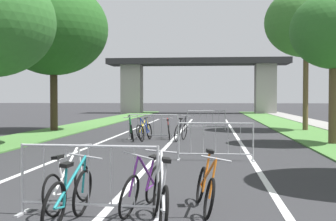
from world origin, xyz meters
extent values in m
cube|color=#477A38|center=(-6.25, 23.65, 0.03)|extent=(2.66, 57.82, 0.05)
cube|color=#477A38|center=(6.25, 23.65, 0.03)|extent=(2.66, 57.82, 0.05)
cube|color=gray|center=(8.55, 23.65, 0.04)|extent=(1.95, 57.82, 0.08)
cube|color=silver|center=(0.00, 16.72, 0.00)|extent=(0.14, 33.45, 0.01)
cube|color=silver|center=(2.70, 16.72, 0.00)|extent=(0.14, 33.45, 0.01)
cube|color=silver|center=(-2.70, 16.72, 0.00)|extent=(0.14, 33.45, 0.01)
cube|color=#2D2D30|center=(0.00, 47.78, 5.82)|extent=(20.25, 4.16, 0.65)
cube|color=#9E9B93|center=(-7.53, 47.78, 2.75)|extent=(2.22, 2.40, 5.50)
cube|color=#9E9B93|center=(7.53, 47.78, 2.75)|extent=(2.22, 2.40, 5.50)
cylinder|color=#3D2D1E|center=(-6.57, 19.63, 1.60)|extent=(0.38, 0.38, 3.19)
ellipsoid|color=#23561E|center=(-6.57, 19.63, 5.31)|extent=(5.65, 5.65, 4.80)
cylinder|color=brown|center=(6.15, 14.15, 1.48)|extent=(0.48, 0.48, 2.96)
ellipsoid|color=#2D6628|center=(6.15, 14.15, 4.23)|extent=(3.37, 3.37, 2.87)
cylinder|color=brown|center=(6.50, 21.19, 2.04)|extent=(0.28, 0.28, 4.08)
ellipsoid|color=#38702D|center=(6.50, 21.19, 5.71)|extent=(4.33, 4.33, 3.68)
cylinder|color=#ADADB2|center=(-1.20, 3.44, 0.53)|extent=(0.04, 0.04, 1.05)
cube|color=#ADADB2|center=(-1.20, 3.44, 0.01)|extent=(0.08, 0.44, 0.03)
cylinder|color=#ADADB2|center=(0.84, 3.32, 0.53)|extent=(0.04, 0.04, 1.05)
cube|color=#ADADB2|center=(0.84, 3.32, 0.01)|extent=(0.08, 0.44, 0.03)
cylinder|color=#ADADB2|center=(-0.18, 3.38, 1.03)|extent=(2.04, 0.15, 0.04)
cylinder|color=#ADADB2|center=(-0.18, 3.38, 0.18)|extent=(2.04, 0.15, 0.04)
cylinder|color=#ADADB2|center=(-0.86, 3.42, 0.61)|extent=(0.02, 0.02, 0.87)
cylinder|color=#ADADB2|center=(-0.52, 3.40, 0.61)|extent=(0.02, 0.02, 0.87)
cylinder|color=#ADADB2|center=(-0.18, 3.38, 0.61)|extent=(0.02, 0.02, 0.87)
cylinder|color=#ADADB2|center=(0.16, 3.36, 0.61)|extent=(0.02, 0.02, 0.87)
cylinder|color=#ADADB2|center=(0.50, 3.34, 0.61)|extent=(0.02, 0.02, 0.87)
cylinder|color=#ADADB2|center=(0.68, 9.44, 0.53)|extent=(0.04, 0.04, 1.05)
cube|color=#ADADB2|center=(0.68, 9.44, 0.01)|extent=(0.06, 0.44, 0.03)
cylinder|color=#ADADB2|center=(2.73, 9.44, 0.53)|extent=(0.04, 0.04, 1.05)
cube|color=#ADADB2|center=(2.73, 9.44, 0.01)|extent=(0.06, 0.44, 0.03)
cylinder|color=#ADADB2|center=(1.70, 9.44, 1.03)|extent=(2.04, 0.04, 0.04)
cylinder|color=#ADADB2|center=(1.70, 9.44, 0.18)|extent=(2.04, 0.04, 0.04)
cylinder|color=#ADADB2|center=(1.02, 9.44, 0.61)|extent=(0.02, 0.02, 0.87)
cylinder|color=#ADADB2|center=(1.36, 9.44, 0.61)|extent=(0.02, 0.02, 0.87)
cylinder|color=#ADADB2|center=(1.70, 9.44, 0.61)|extent=(0.02, 0.02, 0.87)
cylinder|color=#ADADB2|center=(2.04, 9.44, 0.61)|extent=(0.02, 0.02, 0.87)
cylinder|color=#ADADB2|center=(2.38, 9.44, 0.61)|extent=(0.02, 0.02, 0.87)
cylinder|color=#ADADB2|center=(-1.84, 15.56, 0.53)|extent=(0.04, 0.04, 1.05)
cube|color=#ADADB2|center=(-1.84, 15.56, 0.01)|extent=(0.08, 0.44, 0.03)
cylinder|color=#ADADB2|center=(0.20, 15.45, 0.53)|extent=(0.04, 0.04, 1.05)
cube|color=#ADADB2|center=(0.20, 15.45, 0.01)|extent=(0.08, 0.44, 0.03)
cylinder|color=#ADADB2|center=(-0.82, 15.50, 1.03)|extent=(2.04, 0.15, 0.04)
cylinder|color=#ADADB2|center=(-0.82, 15.50, 0.18)|extent=(2.04, 0.15, 0.04)
cylinder|color=#ADADB2|center=(-1.50, 15.54, 0.61)|extent=(0.02, 0.02, 0.87)
cylinder|color=#ADADB2|center=(-1.16, 15.52, 0.61)|extent=(0.02, 0.02, 0.87)
cylinder|color=#ADADB2|center=(-0.82, 15.50, 0.61)|extent=(0.02, 0.02, 0.87)
cylinder|color=#ADADB2|center=(-0.48, 15.48, 0.61)|extent=(0.02, 0.02, 0.87)
cylinder|color=#ADADB2|center=(-0.14, 15.46, 0.61)|extent=(0.02, 0.02, 0.87)
cylinder|color=#ADADB2|center=(0.28, 21.56, 0.53)|extent=(0.04, 0.04, 1.05)
cube|color=#ADADB2|center=(0.28, 21.56, 0.01)|extent=(0.06, 0.44, 0.03)
cylinder|color=#ADADB2|center=(2.32, 21.56, 0.53)|extent=(0.04, 0.04, 1.05)
cube|color=#ADADB2|center=(2.32, 21.56, 0.01)|extent=(0.06, 0.44, 0.03)
cylinder|color=#ADADB2|center=(1.30, 21.56, 1.03)|extent=(2.04, 0.04, 0.04)
cylinder|color=#ADADB2|center=(1.30, 21.56, 0.18)|extent=(2.04, 0.04, 0.04)
cylinder|color=#ADADB2|center=(0.62, 21.56, 0.61)|extent=(0.02, 0.02, 0.87)
cylinder|color=#ADADB2|center=(0.96, 21.56, 0.61)|extent=(0.02, 0.02, 0.87)
cylinder|color=#ADADB2|center=(1.30, 21.56, 0.61)|extent=(0.02, 0.02, 0.87)
cylinder|color=#ADADB2|center=(1.64, 21.56, 0.61)|extent=(0.02, 0.02, 0.87)
cylinder|color=#ADADB2|center=(1.98, 21.56, 0.61)|extent=(0.02, 0.02, 0.87)
torus|color=black|center=(-0.69, 3.33, 0.31)|extent=(0.19, 0.63, 0.63)
torus|color=black|center=(-0.54, 4.36, 0.31)|extent=(0.19, 0.63, 0.63)
cylinder|color=silver|center=(-0.65, 3.82, 0.62)|extent=(0.11, 1.01, 0.65)
cylinder|color=silver|center=(-0.67, 3.63, 0.55)|extent=(0.12, 0.11, 0.57)
cylinder|color=silver|center=(-0.66, 3.49, 0.29)|extent=(0.08, 0.34, 0.07)
cylinder|color=silver|center=(-0.58, 4.33, 0.62)|extent=(0.12, 0.08, 0.62)
cube|color=black|center=(-0.71, 3.59, 0.83)|extent=(0.14, 0.25, 0.06)
cylinder|color=#99999E|center=(-0.62, 4.31, 0.93)|extent=(0.49, 0.09, 0.08)
torus|color=black|center=(0.25, 14.56, 0.34)|extent=(0.28, 0.69, 0.68)
torus|color=black|center=(0.47, 15.52, 0.34)|extent=(0.28, 0.69, 0.68)
cylinder|color=black|center=(0.40, 15.01, 0.66)|extent=(0.34, 0.92, 0.68)
cylinder|color=black|center=(0.35, 14.83, 0.60)|extent=(0.11, 0.14, 0.62)
cylinder|color=black|center=(0.28, 14.72, 0.32)|extent=(0.09, 0.32, 0.08)
cylinder|color=black|center=(0.51, 15.48, 0.66)|extent=(0.12, 0.11, 0.65)
cube|color=black|center=(0.38, 14.78, 0.91)|extent=(0.16, 0.26, 0.06)
cylinder|color=#99999E|center=(0.54, 15.45, 0.99)|extent=(0.44, 0.13, 0.09)
torus|color=black|center=(-0.35, 2.44, 0.35)|extent=(0.19, 0.70, 0.69)
torus|color=black|center=(-0.27, 3.40, 0.35)|extent=(0.19, 0.70, 0.69)
cylinder|color=#197A7F|center=(-0.28, 2.89, 0.62)|extent=(0.18, 0.93, 0.57)
cylinder|color=#197A7F|center=(-0.30, 2.71, 0.58)|extent=(0.12, 0.12, 0.57)
cylinder|color=#197A7F|center=(-0.34, 2.59, 0.32)|extent=(0.05, 0.31, 0.08)
cylinder|color=#197A7F|center=(-0.24, 3.37, 0.62)|extent=(0.11, 0.10, 0.54)
cube|color=black|center=(-0.26, 2.67, 0.86)|extent=(0.12, 0.25, 0.06)
cylinder|color=#99999E|center=(-0.21, 3.34, 0.88)|extent=(0.50, 0.07, 0.09)
torus|color=black|center=(-1.40, 15.50, 0.31)|extent=(0.29, 0.64, 0.62)
torus|color=black|center=(-1.16, 16.55, 0.31)|extent=(0.29, 0.64, 0.62)
cylinder|color=gold|center=(-1.33, 16.01, 0.58)|extent=(0.17, 1.05, 0.57)
cylinder|color=gold|center=(-1.38, 15.81, 0.58)|extent=(0.18, 0.09, 0.63)
cylinder|color=gold|center=(-1.36, 15.66, 0.29)|extent=(0.11, 0.34, 0.07)
cylinder|color=gold|center=(-1.21, 16.53, 0.58)|extent=(0.15, 0.06, 0.54)
cube|color=black|center=(-1.45, 15.78, 0.89)|extent=(0.16, 0.26, 0.07)
cylinder|color=#99999E|center=(-1.27, 16.52, 0.85)|extent=(0.44, 0.13, 0.11)
torus|color=black|center=(-0.17, 15.51, 0.31)|extent=(0.17, 0.63, 0.62)
torus|color=black|center=(-0.28, 16.49, 0.31)|extent=(0.17, 0.63, 0.62)
cylinder|color=red|center=(-0.24, 15.98, 0.57)|extent=(0.20, 0.95, 0.56)
cylinder|color=red|center=(-0.22, 15.79, 0.54)|extent=(0.09, 0.12, 0.55)
cylinder|color=red|center=(-0.18, 15.67, 0.29)|extent=(0.06, 0.32, 0.07)
cylinder|color=red|center=(-0.30, 16.47, 0.57)|extent=(0.09, 0.10, 0.53)
cube|color=black|center=(-0.24, 15.75, 0.81)|extent=(0.13, 0.25, 0.06)
cylinder|color=#99999E|center=(-0.32, 16.44, 0.84)|extent=(0.43, 0.08, 0.07)
torus|color=black|center=(0.66, 4.29, 0.32)|extent=(0.31, 0.67, 0.64)
torus|color=black|center=(0.44, 3.29, 0.32)|extent=(0.31, 0.67, 0.64)
cylinder|color=#662884|center=(0.61, 3.80, 0.62)|extent=(0.14, 1.00, 0.62)
cylinder|color=#662884|center=(0.64, 3.99, 0.54)|extent=(0.16, 0.09, 0.53)
cylinder|color=#662884|center=(0.62, 4.13, 0.30)|extent=(0.11, 0.33, 0.08)
cylinder|color=#662884|center=(0.50, 3.30, 0.62)|extent=(0.16, 0.06, 0.59)
cube|color=black|center=(0.70, 4.02, 0.79)|extent=(0.16, 0.26, 0.07)
cylinder|color=#99999E|center=(0.56, 3.31, 0.91)|extent=(0.45, 0.13, 0.12)
torus|color=black|center=(-1.00, 15.56, 0.33)|extent=(0.22, 0.68, 0.67)
torus|color=black|center=(-1.16, 14.49, 0.33)|extent=(0.22, 0.68, 0.67)
cylinder|color=#1E389E|center=(-1.11, 15.05, 0.64)|extent=(0.26, 1.04, 0.64)
cylinder|color=#1E389E|center=(-1.08, 15.26, 0.60)|extent=(0.11, 0.13, 0.64)
cylinder|color=#1E389E|center=(-1.03, 15.39, 0.31)|extent=(0.07, 0.35, 0.08)
cylinder|color=#1E389E|center=(-1.19, 14.52, 0.64)|extent=(0.10, 0.10, 0.61)
cube|color=black|center=(-1.10, 15.30, 0.92)|extent=(0.14, 0.25, 0.06)
cylinder|color=#99999E|center=(-1.22, 14.55, 0.94)|extent=(0.55, 0.11, 0.09)
torus|color=black|center=(-1.77, 15.45, 0.34)|extent=(0.29, 0.70, 0.69)
torus|color=black|center=(-1.52, 14.43, 0.34)|extent=(0.29, 0.70, 0.69)
cylinder|color=#1E7238|center=(-1.69, 14.96, 0.66)|extent=(0.20, 1.02, 0.67)
cylinder|color=#1E7238|center=(-1.73, 15.15, 0.64)|extent=(0.15, 0.10, 0.69)
cylinder|color=#1E7238|center=(-1.72, 15.29, 0.32)|extent=(0.11, 0.34, 0.08)
cylinder|color=#1E7238|center=(-1.57, 14.44, 0.66)|extent=(0.13, 0.07, 0.64)
cube|color=black|center=(-1.78, 15.18, 0.98)|extent=(0.16, 0.26, 0.06)
cylinder|color=#99999E|center=(-1.61, 14.46, 0.98)|extent=(0.53, 0.15, 0.10)
torus|color=black|center=(1.43, 4.40, 0.30)|extent=(0.24, 0.62, 0.60)
torus|color=black|center=(1.56, 3.38, 0.30)|extent=(0.24, 0.62, 0.60)
cylinder|color=orange|center=(1.55, 3.93, 0.58)|extent=(0.28, 0.98, 0.59)
cylinder|color=orange|center=(1.52, 4.12, 0.57)|extent=(0.16, 0.14, 0.63)
cylinder|color=orange|center=(1.44, 4.24, 0.28)|extent=(0.06, 0.33, 0.07)
cylinder|color=orange|center=(1.61, 3.42, 0.58)|extent=(0.14, 0.11, 0.56)
cube|color=black|center=(1.57, 4.16, 0.88)|extent=(0.14, 0.25, 0.07)
cylinder|color=#99999E|center=(1.66, 3.45, 0.86)|extent=(0.44, 0.09, 0.11)
torus|color=black|center=(1.02, 2.49, 0.33)|extent=(0.24, 0.67, 0.66)
torus|color=black|center=(0.80, 3.54, 0.33)|extent=(0.24, 0.67, 0.66)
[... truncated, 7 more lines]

